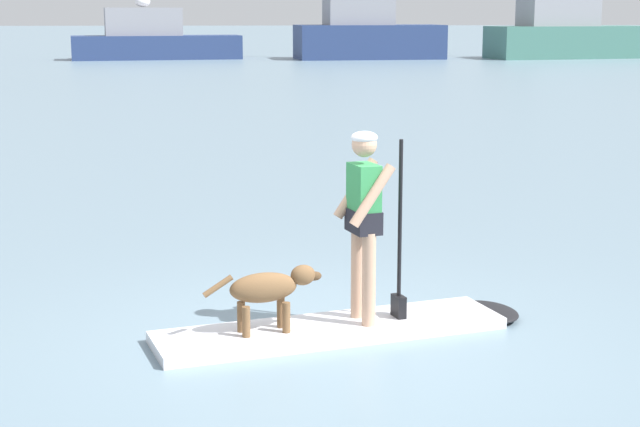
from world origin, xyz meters
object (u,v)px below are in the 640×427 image
at_px(paddleboard, 354,327).
at_px(dog, 269,289).
at_px(moored_boat_far_port, 367,34).
at_px(person_paddler, 365,213).
at_px(moored_boat_outer, 153,40).
at_px(moored_boat_port, 566,34).

distance_m(paddleboard, dog, 0.90).
relative_size(dog, moored_boat_far_port, 0.10).
relative_size(paddleboard, moored_boat_far_port, 0.33).
bearing_deg(dog, paddleboard, 15.09).
distance_m(person_paddler, moored_boat_outer, 53.25).
bearing_deg(paddleboard, person_paddler, 15.09).
xyz_separation_m(dog, moored_boat_outer, (-4.82, 53.18, 0.67)).
xyz_separation_m(moored_boat_outer, moored_boat_port, (25.07, -0.75, 0.31)).
bearing_deg(moored_boat_port, dog, -111.12).
distance_m(paddleboard, person_paddler, 1.04).
height_order(person_paddler, moored_boat_port, moored_boat_port).
height_order(paddleboard, moored_boat_outer, moored_boat_outer).
bearing_deg(paddleboard, dog, -164.91).
bearing_deg(moored_boat_outer, person_paddler, -83.88).
relative_size(person_paddler, moored_boat_outer, 0.17).
xyz_separation_m(dog, moored_boat_far_port, (7.97, 52.60, 1.01)).
distance_m(paddleboard, moored_boat_far_port, 52.91).
distance_m(dog, moored_boat_port, 56.22).
height_order(moored_boat_far_port, moored_boat_port, moored_boat_far_port).
relative_size(dog, moored_boat_port, 0.10).
height_order(person_paddler, moored_boat_far_port, moored_boat_far_port).
bearing_deg(moored_boat_port, moored_boat_far_port, 179.21).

